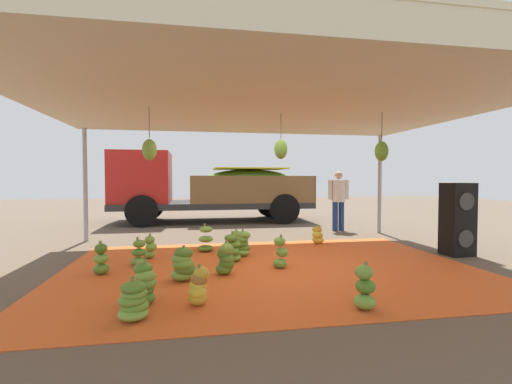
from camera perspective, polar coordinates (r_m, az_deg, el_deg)
name	(u,v)px	position (r m, az deg, el deg)	size (l,w,h in m)	color
ground_plane	(245,239)	(8.94, -1.77, -7.50)	(40.00, 40.00, 0.00)	brown
tarp_orange	(271,268)	(6.05, 2.44, -12.10)	(6.77, 4.81, 0.01)	#E05B23
tent_canopy	(273,106)	(5.91, 2.67, 13.64)	(8.00, 7.00, 2.76)	#9EA0A5
banana_bunch_0	(198,287)	(4.36, -9.23, -14.80)	(0.31, 0.31, 0.48)	gold
banana_bunch_1	(281,254)	(6.02, 3.97, -9.84)	(0.34, 0.33, 0.55)	#6B9E38
banana_bunch_2	(150,248)	(6.98, -16.69, -8.59)	(0.34, 0.31, 0.46)	#75A83D
banana_bunch_3	(144,284)	(4.53, -17.51, -13.97)	(0.38, 0.39, 0.53)	#518428
banana_bunch_4	(183,265)	(5.37, -11.62, -11.41)	(0.46, 0.44, 0.52)	#75A83D
banana_bunch_5	(233,249)	(6.46, -3.78, -9.06)	(0.37, 0.37, 0.55)	#6B9E38
banana_bunch_6	(206,240)	(7.38, -8.08, -7.65)	(0.46, 0.46, 0.57)	#518428
banana_bunch_7	(139,254)	(6.49, -18.32, -9.36)	(0.34, 0.34, 0.49)	#6B9E38
banana_bunch_8	(226,260)	(5.60, -4.90, -10.77)	(0.37, 0.35, 0.52)	#518428
banana_bunch_9	(365,288)	(4.37, 17.06, -14.59)	(0.35, 0.35, 0.54)	#75A83D
banana_bunch_10	(101,260)	(6.09, -23.60, -9.98)	(0.30, 0.30, 0.52)	#518428
banana_bunch_11	(237,240)	(7.75, -3.13, -7.66)	(0.37, 0.37, 0.41)	#60932D
banana_bunch_12	(318,235)	(8.30, 9.86, -6.89)	(0.33, 0.33, 0.44)	gold
banana_bunch_13	(242,245)	(6.88, -2.21, -8.43)	(0.43, 0.43, 0.52)	#6B9E38
banana_bunch_14	(133,301)	(4.11, -19.07, -16.25)	(0.41, 0.43, 0.46)	#75A83D
cargo_truck_main	(207,187)	(12.61, -7.92, 0.85)	(6.74, 2.60, 2.40)	#2D2D2D
worker_0	(338,196)	(10.47, 13.09, -0.65)	(0.63, 0.38, 1.71)	navy
speaker_stack	(458,219)	(7.98, 29.64, -3.81)	(0.54, 0.47, 1.41)	black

